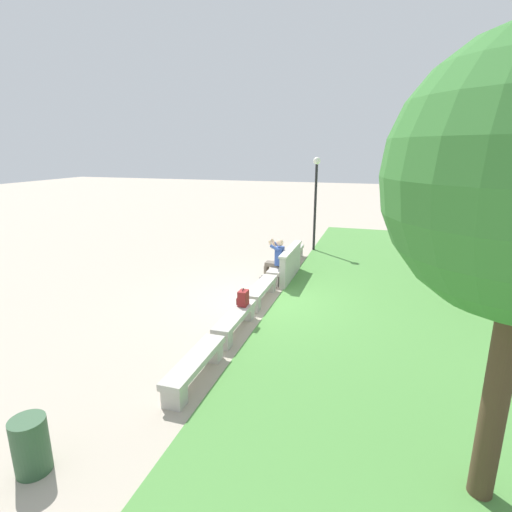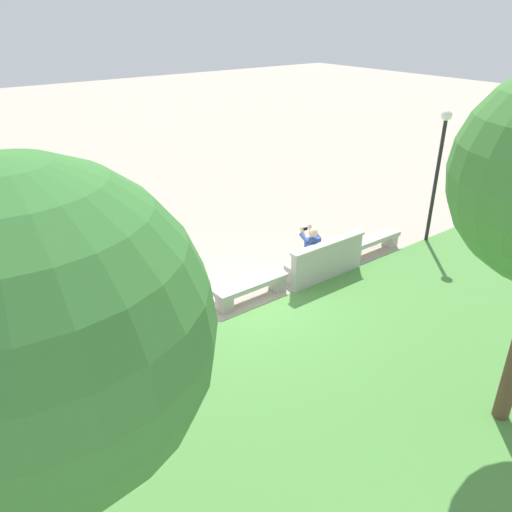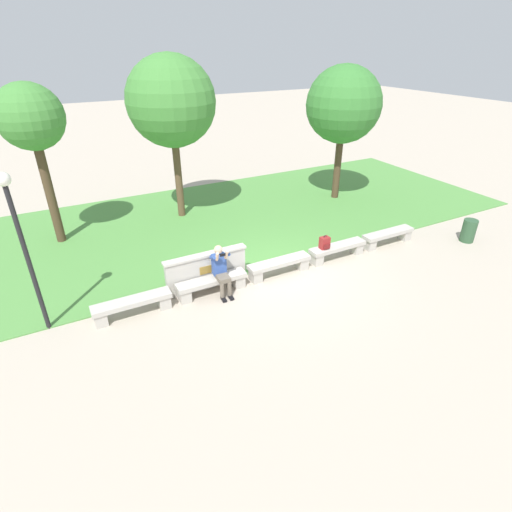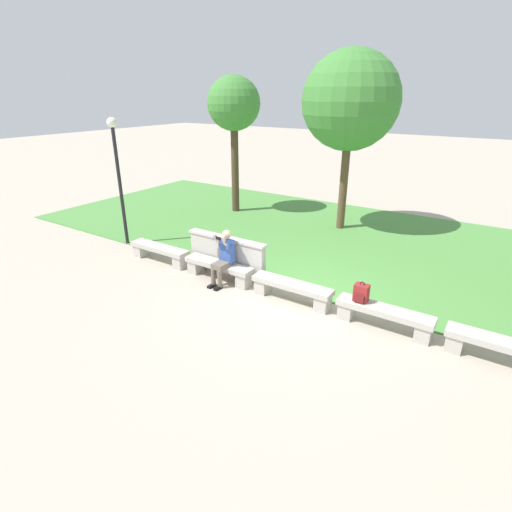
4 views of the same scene
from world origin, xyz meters
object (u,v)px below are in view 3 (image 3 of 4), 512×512
object	(u,v)px
bench_far	(337,249)
trash_bin	(469,231)
tree_right_background	(31,120)
lamp_post	(20,233)
bench_near	(212,283)
bench_end	(388,236)
bench_main	(132,305)
person_photographer	(221,268)
bench_mid	(279,265)
tree_behind_wall	(344,105)
backpack	(325,243)
tree_left_background	(171,102)

from	to	relation	value
bench_far	trash_bin	distance (m)	4.65
tree_right_background	trash_bin	world-z (taller)	tree_right_background
bench_far	lamp_post	xyz separation A→B (m)	(-7.98, 0.43, 2.13)
tree_right_background	lamp_post	xyz separation A→B (m)	(-0.67, -4.75, -1.44)
bench_near	trash_bin	size ratio (longest dim) A/B	2.49
tree_right_background	lamp_post	distance (m)	5.01
bench_far	bench_end	world-z (taller)	same
bench_main	person_photographer	distance (m)	2.32
bench_main	bench_mid	xyz separation A→B (m)	(4.08, 0.00, 0.00)
person_photographer	tree_behind_wall	world-z (taller)	tree_behind_wall
bench_main	bench_far	distance (m)	6.13
tree_behind_wall	person_photographer	bearing A→B (deg)	-148.32
person_photographer	lamp_post	size ratio (longest dim) A/B	0.36
backpack	bench_main	bearing A→B (deg)	-179.90
bench_end	lamp_post	size ratio (longest dim) A/B	0.51
lamp_post	bench_far	bearing A→B (deg)	-3.06
backpack	lamp_post	xyz separation A→B (m)	(-7.48, 0.42, 1.80)
tree_behind_wall	tree_right_background	world-z (taller)	tree_behind_wall
bench_mid	tree_behind_wall	world-z (taller)	tree_behind_wall
person_photographer	bench_near	bearing A→B (deg)	161.95
bench_far	tree_right_background	size ratio (longest dim) A/B	0.38
bench_mid	backpack	world-z (taller)	backpack
bench_mid	tree_behind_wall	bearing A→B (deg)	39.12
backpack	trash_bin	xyz separation A→B (m)	(5.03, -1.07, -0.25)
bench_near	person_photographer	bearing A→B (deg)	-18.05
trash_bin	lamp_post	world-z (taller)	lamp_post
bench_mid	trash_bin	size ratio (longest dim) A/B	2.49
tree_right_background	tree_left_background	bearing A→B (deg)	3.23
backpack	tree_left_background	size ratio (longest dim) A/B	0.08
bench_near	bench_end	xyz separation A→B (m)	(6.13, 0.00, 0.00)
bench_mid	tree_left_background	xyz separation A→B (m)	(-1.05, 5.41, 3.75)
backpack	trash_bin	world-z (taller)	backpack
bench_near	backpack	size ratio (longest dim) A/B	4.36
bench_far	bench_end	distance (m)	2.04
bench_mid	lamp_post	bearing A→B (deg)	175.88
bench_near	lamp_post	size ratio (longest dim) A/B	0.51
bench_far	lamp_post	bearing A→B (deg)	176.94
tree_left_background	bench_near	bearing A→B (deg)	-100.36
bench_main	trash_bin	xyz separation A→B (m)	(10.66, -1.06, 0.08)
backpack	tree_right_background	world-z (taller)	tree_right_background
bench_mid	lamp_post	world-z (taller)	lamp_post
bench_far	bench_end	xyz separation A→B (m)	(2.04, 0.00, 0.00)
bench_mid	trash_bin	distance (m)	6.66
tree_right_background	lamp_post	size ratio (longest dim) A/B	1.33
bench_main	lamp_post	distance (m)	2.85
tree_behind_wall	lamp_post	size ratio (longest dim) A/B	1.39
bench_far	tree_behind_wall	xyz separation A→B (m)	(3.23, 4.29, 3.39)
bench_main	bench_end	world-z (taller)	same
bench_near	tree_left_background	bearing A→B (deg)	79.64
tree_behind_wall	lamp_post	world-z (taller)	tree_behind_wall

